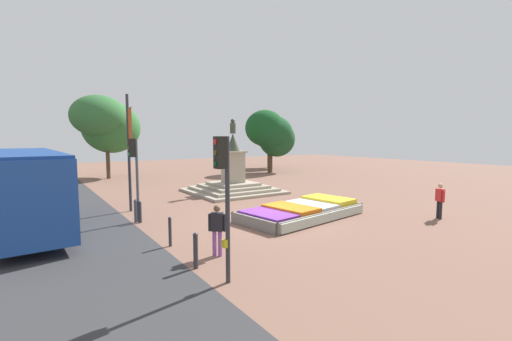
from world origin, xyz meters
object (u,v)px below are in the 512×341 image
banner_pole (129,150)px  kerb_bollard_mid_b (140,211)px  traffic_light_mid_block (134,164)px  city_bus (25,185)px  pedestrian_near_planter (217,227)px  kerb_bollard_south (196,250)px  kerb_bollard_mid_a (170,231)px  kerb_bollard_north (136,210)px  traffic_light_near_crossing (224,184)px  pedestrian_with_handbag (440,199)px  flower_planter (303,211)px  statue_monument (233,181)px

banner_pole → kerb_bollard_mid_b: banner_pole is taller
traffic_light_mid_block → city_bus: traffic_light_mid_block is taller
traffic_light_mid_block → pedestrian_near_planter: (0.97, -5.91, -1.64)m
kerb_bollard_south → kerb_bollard_mid_a: kerb_bollard_south is taller
kerb_bollard_north → banner_pole: bearing=80.6°
traffic_light_near_crossing → kerb_bollard_north: (-0.21, 7.80, -2.05)m
traffic_light_near_crossing → kerb_bollard_north: size_ratio=3.65×
traffic_light_near_crossing → pedestrian_with_handbag: bearing=3.4°
traffic_light_near_crossing → kerb_bollard_mid_b: traffic_light_near_crossing is taller
flower_planter → pedestrian_near_planter: pedestrian_near_planter is taller
flower_planter → kerb_bollard_south: kerb_bollard_south is taller
flower_planter → kerb_bollard_north: size_ratio=6.26×
banner_pole → kerb_bollard_mid_a: size_ratio=5.70×
banner_pole → pedestrian_with_handbag: (11.43, -9.60, -2.20)m
flower_planter → kerb_bollard_mid_a: 6.79m
flower_planter → banner_pole: banner_pole is taller
pedestrian_near_planter → city_bus: bearing=124.7°
traffic_light_near_crossing → traffic_light_mid_block: traffic_light_near_crossing is taller
kerb_bollard_south → kerb_bollard_mid_b: size_ratio=1.08×
pedestrian_near_planter → kerb_bollard_north: bearing=99.7°
statue_monument → banner_pole: (-7.38, -2.39, 2.39)m
city_bus → kerb_bollard_south: city_bus is taller
traffic_light_near_crossing → pedestrian_with_handbag: size_ratio=2.30×
kerb_bollard_north → kerb_bollard_mid_a: bearing=-88.5°
pedestrian_near_planter → kerb_bollard_south: size_ratio=1.56×
city_bus → kerb_bollard_north: bearing=-18.8°
pedestrian_with_handbag → flower_planter: bearing=143.0°
banner_pole → kerb_bollard_south: size_ratio=5.61×
flower_planter → kerb_bollard_mid_b: 7.43m
kerb_bollard_south → kerb_bollard_north: 6.44m
traffic_light_near_crossing → city_bus: size_ratio=0.38×
traffic_light_near_crossing → traffic_light_mid_block: 7.84m
statue_monument → pedestrian_near_planter: (-6.79, -10.75, 0.19)m
flower_planter → kerb_bollard_south: size_ratio=6.16×
flower_planter → traffic_light_mid_block: 7.96m
traffic_light_mid_block → pedestrian_near_planter: bearing=-80.7°
traffic_light_mid_block → kerb_bollard_south: size_ratio=3.52×
pedestrian_near_planter → kerb_bollard_north: pedestrian_near_planter is taller
traffic_light_near_crossing → kerb_bollard_mid_a: (-0.11, 3.72, -2.06)m
banner_pole → kerb_bollard_south: (-0.40, -8.93, -2.59)m
flower_planter → statue_monument: statue_monument is taller
kerb_bollard_mid_b → kerb_bollard_north: 0.23m
city_bus → kerb_bollard_mid_a: size_ratio=9.55×
pedestrian_with_handbag → city_bus: bearing=151.9°
traffic_light_mid_block → kerb_bollard_mid_b: traffic_light_mid_block is taller
traffic_light_near_crossing → traffic_light_mid_block: size_ratio=1.02×
flower_planter → kerb_bollard_mid_a: (-6.75, -0.73, 0.25)m
traffic_light_mid_block → kerb_bollard_north: bearing=-126.2°
statue_monument → kerb_bollard_mid_a: (-7.69, -8.96, -0.22)m
banner_pole → kerb_bollard_mid_b: 3.76m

